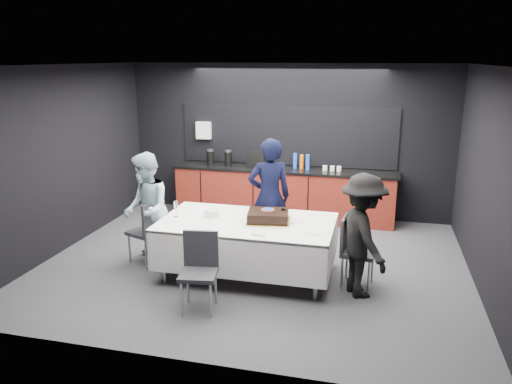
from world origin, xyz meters
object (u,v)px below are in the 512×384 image
(party_table, at_px, (247,231))
(chair_left, at_px, (149,228))
(champagne_flute, at_px, (176,206))
(chair_near, at_px, (200,265))
(chair_right, at_px, (353,246))
(cake_assembly, at_px, (268,216))
(person_center, at_px, (269,197))
(person_right, at_px, (363,236))
(plate_stack, at_px, (212,213))
(person_left, at_px, (146,210))

(party_table, bearing_deg, chair_left, 177.15)
(champagne_flute, xyz_separation_m, chair_near, (0.68, -0.95, -0.40))
(party_table, relative_size, chair_left, 2.51)
(chair_right, bearing_deg, cake_assembly, 179.79)
(chair_near, bearing_deg, party_table, 72.66)
(party_table, bearing_deg, champagne_flute, -176.84)
(person_center, bearing_deg, chair_left, 3.58)
(champagne_flute, relative_size, person_right, 0.14)
(person_right, bearing_deg, cake_assembly, 49.69)
(plate_stack, relative_size, chair_near, 0.22)
(champagne_flute, bearing_deg, chair_left, 165.16)
(chair_right, bearing_deg, person_left, -179.84)
(cake_assembly, height_order, chair_right, cake_assembly)
(chair_right, height_order, person_left, person_left)
(chair_left, bearing_deg, person_right, -5.47)
(person_center, bearing_deg, person_left, 4.27)
(cake_assembly, bearing_deg, chair_right, -0.21)
(chair_left, xyz_separation_m, chair_right, (2.88, -0.02, 0.00))
(party_table, xyz_separation_m, person_left, (-1.49, 0.04, 0.17))
(person_left, relative_size, person_right, 1.04)
(cake_assembly, height_order, person_center, person_center)
(chair_right, height_order, person_center, person_center)
(party_table, xyz_separation_m, cake_assembly, (0.28, 0.06, 0.21))
(person_left, bearing_deg, plate_stack, 61.11)
(party_table, bearing_deg, chair_near, -107.34)
(chair_right, relative_size, person_center, 0.52)
(plate_stack, relative_size, chair_left, 0.22)
(party_table, xyz_separation_m, person_center, (0.11, 0.86, 0.25))
(champagne_flute, distance_m, chair_near, 1.24)
(chair_near, bearing_deg, person_center, 77.08)
(chair_right, xyz_separation_m, person_center, (-1.29, 0.81, 0.35))
(cake_assembly, height_order, person_right, person_right)
(champagne_flute, height_order, chair_near, champagne_flute)
(party_table, distance_m, chair_near, 1.06)
(cake_assembly, distance_m, champagne_flute, 1.28)
(chair_right, bearing_deg, plate_stack, 179.40)
(cake_assembly, relative_size, chair_near, 0.69)
(chair_left, distance_m, person_center, 1.81)
(plate_stack, height_order, person_left, person_left)
(person_center, distance_m, person_right, 1.78)
(chair_left, xyz_separation_m, person_right, (3.01, -0.29, 0.25))
(cake_assembly, bearing_deg, person_right, -12.22)
(chair_near, distance_m, person_right, 2.02)
(chair_left, xyz_separation_m, chair_near, (1.17, -1.08, 0.00))
(plate_stack, xyz_separation_m, person_center, (0.63, 0.79, 0.06))
(chair_right, distance_m, person_right, 0.38)
(plate_stack, xyz_separation_m, chair_right, (1.92, -0.02, -0.30))
(person_left, xyz_separation_m, person_right, (3.02, -0.26, -0.03))
(champagne_flute, bearing_deg, person_left, 168.74)
(party_table, distance_m, person_left, 1.50)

